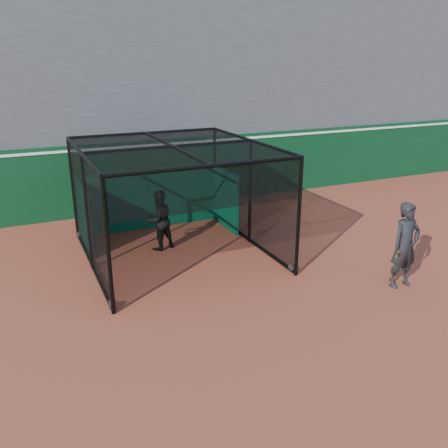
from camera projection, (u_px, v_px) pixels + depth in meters
name	position (u px, v px, depth m)	size (l,w,h in m)	color
ground	(250.00, 315.00, 10.26)	(120.00, 120.00, 0.00)	brown
outfield_wall	(142.00, 174.00, 17.14)	(50.00, 0.50, 2.50)	#093518
grandstand	(113.00, 78.00, 19.32)	(50.00, 7.85, 8.95)	#4C4C4F
batting_cage	(174.00, 202.00, 12.95)	(4.75, 5.27, 3.06)	black
batter	(159.00, 220.00, 13.54)	(0.85, 0.66, 1.75)	black
on_deck_player	(405.00, 246.00, 11.24)	(0.77, 0.50, 2.10)	black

